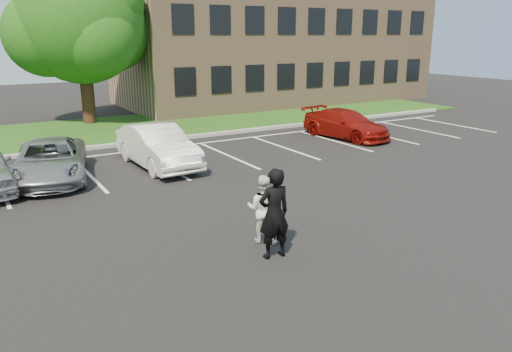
# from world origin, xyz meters

# --- Properties ---
(ground_plane) EXTENTS (90.00, 90.00, 0.00)m
(ground_plane) POSITION_xyz_m (0.00, 0.00, 0.00)
(ground_plane) COLOR black
(ground_plane) RESTS_ON ground
(curb) EXTENTS (40.00, 0.30, 0.15)m
(curb) POSITION_xyz_m (0.00, 12.00, 0.07)
(curb) COLOR gray
(curb) RESTS_ON ground
(grass_strip) EXTENTS (44.00, 8.00, 0.08)m
(grass_strip) POSITION_xyz_m (0.00, 16.00, 0.04)
(grass_strip) COLOR #234415
(grass_strip) RESTS_ON ground
(stall_lines) EXTENTS (34.00, 5.36, 0.01)m
(stall_lines) POSITION_xyz_m (1.40, 8.95, 0.01)
(stall_lines) COLOR white
(stall_lines) RESTS_ON ground
(office_building) EXTENTS (22.40, 10.40, 8.30)m
(office_building) POSITION_xyz_m (14.00, 21.99, 4.16)
(office_building) COLOR #977A5D
(office_building) RESTS_ON ground
(tree) EXTENTS (7.80, 7.20, 8.80)m
(tree) POSITION_xyz_m (-0.25, 18.57, 5.35)
(tree) COLOR black
(tree) RESTS_ON ground
(man_black_suit) EXTENTS (0.78, 0.53, 2.06)m
(man_black_suit) POSITION_xyz_m (-0.80, -1.13, 1.03)
(man_black_suit) COLOR black
(man_black_suit) RESTS_ON ground
(man_white_shirt) EXTENTS (1.02, 1.02, 1.67)m
(man_white_shirt) POSITION_xyz_m (-0.55, -0.26, 0.83)
(man_white_shirt) COLOR white
(man_white_shirt) RESTS_ON ground
(car_silver_minivan) EXTENTS (3.29, 5.28, 1.36)m
(car_silver_minivan) POSITION_xyz_m (-4.04, 7.92, 0.68)
(car_silver_minivan) COLOR #9EA1A5
(car_silver_minivan) RESTS_ON ground
(car_white_sedan) EXTENTS (1.88, 4.82, 1.57)m
(car_white_sedan) POSITION_xyz_m (-0.27, 7.76, 0.78)
(car_white_sedan) COLOR white
(car_white_sedan) RESTS_ON ground
(car_red_compact) EXTENTS (2.51, 4.81, 1.33)m
(car_red_compact) POSITION_xyz_m (9.35, 8.32, 0.67)
(car_red_compact) COLOR maroon
(car_red_compact) RESTS_ON ground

